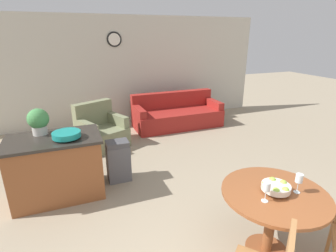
# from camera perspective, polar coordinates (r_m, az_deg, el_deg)

# --- Properties ---
(wall_back) EXTENTS (8.00, 0.09, 2.70)m
(wall_back) POSITION_cam_1_polar(r_m,az_deg,el_deg) (6.98, -11.10, 11.69)
(wall_back) COLOR beige
(wall_back) RESTS_ON ground_plane
(dining_table) EXTENTS (1.06, 1.06, 0.75)m
(dining_table) POSITION_cam_1_polar(r_m,az_deg,el_deg) (3.00, 21.85, -15.96)
(dining_table) COLOR brown
(dining_table) RESTS_ON ground_plane
(fruit_bowl) EXTENTS (0.28, 0.28, 0.11)m
(fruit_bowl) POSITION_cam_1_polar(r_m,az_deg,el_deg) (2.88, 22.45, -12.17)
(fruit_bowl) COLOR silver
(fruit_bowl) RESTS_ON dining_table
(wine_glass_left) EXTENTS (0.07, 0.07, 0.21)m
(wine_glass_left) POSITION_cam_1_polar(r_m,az_deg,el_deg) (2.66, 20.67, -12.38)
(wine_glass_left) COLOR silver
(wine_glass_left) RESTS_ON dining_table
(wine_glass_right) EXTENTS (0.07, 0.07, 0.21)m
(wine_glass_right) POSITION_cam_1_polar(r_m,az_deg,el_deg) (2.92, 26.64, -10.28)
(wine_glass_right) COLOR silver
(wine_glass_right) RESTS_ON dining_table
(kitchen_island) EXTENTS (1.25, 0.77, 0.91)m
(kitchen_island) POSITION_cam_1_polar(r_m,az_deg,el_deg) (4.09, -22.97, -8.24)
(kitchen_island) COLOR brown
(kitchen_island) RESTS_ON ground_plane
(teal_bowl) EXTENTS (0.37, 0.37, 0.10)m
(teal_bowl) POSITION_cam_1_polar(r_m,az_deg,el_deg) (3.78, -21.22, -1.75)
(teal_bowl) COLOR teal
(teal_bowl) RESTS_ON kitchen_island
(potted_plant) EXTENTS (0.29, 0.29, 0.37)m
(potted_plant) POSITION_cam_1_polar(r_m,az_deg,el_deg) (4.06, -26.38, 1.05)
(potted_plant) COLOR beige
(potted_plant) RESTS_ON kitchen_island
(trash_bin) EXTENTS (0.36, 0.27, 0.67)m
(trash_bin) POSITION_cam_1_polar(r_m,az_deg,el_deg) (4.29, -10.76, -7.49)
(trash_bin) COLOR #56565B
(trash_bin) RESTS_ON ground_plane
(couch) EXTENTS (2.19, 0.92, 0.83)m
(couch) POSITION_cam_1_polar(r_m,az_deg,el_deg) (6.72, 1.91, 2.42)
(couch) COLOR maroon
(couch) RESTS_ON ground_plane
(armchair) EXTENTS (1.11, 1.09, 0.91)m
(armchair) POSITION_cam_1_polar(r_m,az_deg,el_deg) (5.67, -14.34, -1.27)
(armchair) COLOR #7A7F5B
(armchair) RESTS_ON ground_plane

